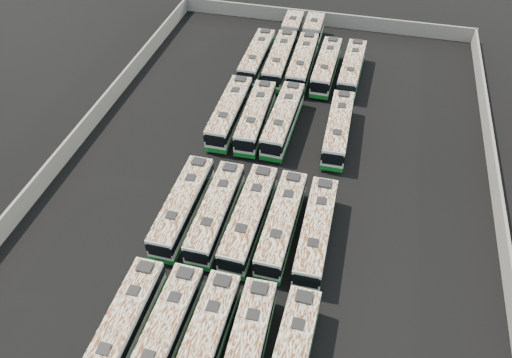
# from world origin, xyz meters

# --- Properties ---
(ground) EXTENTS (140.00, 140.00, 0.00)m
(ground) POSITION_xyz_m (0.00, 0.00, 0.00)
(ground) COLOR black
(ground) RESTS_ON ground
(perimeter_wall) EXTENTS (45.20, 73.20, 2.20)m
(perimeter_wall) POSITION_xyz_m (0.00, 0.00, 1.10)
(perimeter_wall) COLOR slate
(perimeter_wall) RESTS_ON ground
(bus_front_far_left) EXTENTS (2.43, 11.46, 3.23)m
(bus_front_far_left) POSITION_xyz_m (-6.94, -20.32, 1.65)
(bus_front_far_left) COLOR silver
(bus_front_far_left) RESTS_ON ground
(bus_front_left) EXTENTS (2.61, 11.43, 3.21)m
(bus_front_left) POSITION_xyz_m (-3.70, -20.07, 1.64)
(bus_front_left) COLOR silver
(bus_front_left) RESTS_ON ground
(bus_front_center) EXTENTS (2.63, 11.79, 3.31)m
(bus_front_center) POSITION_xyz_m (-0.54, -20.27, 1.69)
(bus_front_center) COLOR silver
(bus_front_center) RESTS_ON ground
(bus_front_right) EXTENTS (2.78, 11.78, 3.30)m
(bus_front_right) POSITION_xyz_m (2.65, -20.21, 1.69)
(bus_front_right) COLOR silver
(bus_front_right) RESTS_ON ground
(bus_midfront_far_left) EXTENTS (2.52, 11.64, 3.28)m
(bus_midfront_far_left) POSITION_xyz_m (-6.92, -7.17, 1.68)
(bus_midfront_far_left) COLOR silver
(bus_midfront_far_left) RESTS_ON ground
(bus_midfront_left) EXTENTS (2.45, 11.51, 3.24)m
(bus_midfront_left) POSITION_xyz_m (-3.67, -7.13, 1.66)
(bus_midfront_left) COLOR silver
(bus_midfront_left) RESTS_ON ground
(bus_midfront_center) EXTENTS (2.76, 11.94, 3.35)m
(bus_midfront_center) POSITION_xyz_m (-0.45, -7.12, 1.71)
(bus_midfront_center) COLOR silver
(bus_midfront_center) RESTS_ON ground
(bus_midfront_right) EXTENTS (2.63, 11.61, 3.26)m
(bus_midfront_right) POSITION_xyz_m (2.60, -7.02, 1.67)
(bus_midfront_right) COLOR silver
(bus_midfront_right) RESTS_ON ground
(bus_midfront_far_right) EXTENTS (2.55, 11.60, 3.26)m
(bus_midfront_far_right) POSITION_xyz_m (5.80, -7.22, 1.67)
(bus_midfront_far_right) COLOR silver
(bus_midfront_far_right) RESTS_ON ground
(bus_midback_far_left) EXTENTS (2.58, 11.85, 3.33)m
(bus_midback_far_left) POSITION_xyz_m (-6.84, 8.41, 1.70)
(bus_midback_far_left) COLOR silver
(bus_midback_far_left) RESTS_ON ground
(bus_midback_left) EXTENTS (2.74, 11.65, 3.27)m
(bus_midback_left) POSITION_xyz_m (-3.69, 8.28, 1.67)
(bus_midback_left) COLOR silver
(bus_midback_left) RESTS_ON ground
(bus_midback_center) EXTENTS (2.80, 11.98, 3.36)m
(bus_midback_center) POSITION_xyz_m (-0.51, 8.51, 1.72)
(bus_midback_center) COLOR silver
(bus_midback_center) RESTS_ON ground
(bus_midback_far_right) EXTENTS (2.67, 11.65, 3.27)m
(bus_midback_far_right) POSITION_xyz_m (5.82, 8.39, 1.67)
(bus_midback_far_right) COLOR silver
(bus_midback_far_right) RESTS_ON ground
(bus_back_far_left) EXTENTS (2.45, 11.55, 3.25)m
(bus_back_far_left) POSITION_xyz_m (-6.82, 21.53, 1.66)
(bus_back_far_left) COLOR silver
(bus_back_far_left) RESTS_ON ground
(bus_back_left) EXTENTS (2.85, 18.51, 3.35)m
(bus_back_left) POSITION_xyz_m (-3.72, 24.68, 1.71)
(bus_back_left) COLOR silver
(bus_back_left) RESTS_ON ground
(bus_back_center) EXTENTS (2.78, 18.57, 3.36)m
(bus_back_center) POSITION_xyz_m (-0.63, 24.70, 1.72)
(bus_back_center) COLOR silver
(bus_back_center) RESTS_ON ground
(bus_back_right) EXTENTS (2.61, 11.59, 3.26)m
(bus_back_right) POSITION_xyz_m (2.62, 21.40, 1.66)
(bus_back_right) COLOR silver
(bus_back_right) RESTS_ON ground
(bus_back_far_right) EXTENTS (2.70, 11.49, 3.22)m
(bus_back_far_right) POSITION_xyz_m (5.92, 21.65, 1.65)
(bus_back_far_right) COLOR silver
(bus_back_far_right) RESTS_ON ground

